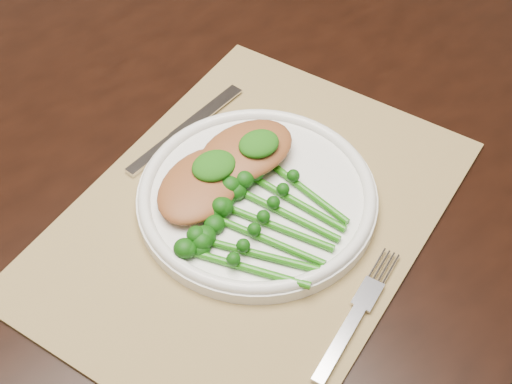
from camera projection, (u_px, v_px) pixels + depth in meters
dining_table at (177, 318)px, 1.13m from camera, size 1.67×1.03×0.75m
placemat at (251, 216)px, 0.78m from camera, size 0.58×0.51×0.00m
dinner_plate at (257, 196)px, 0.78m from camera, size 0.26×0.26×0.02m
knife at (175, 137)px, 0.85m from camera, size 0.19×0.07×0.01m
fork at (362, 305)px, 0.70m from camera, size 0.16×0.09×0.01m
chicken_fillet_left at (200, 185)px, 0.77m from camera, size 0.14×0.13×0.02m
chicken_fillet_right at (246, 150)px, 0.80m from camera, size 0.12×0.09×0.02m
pesto_dollop_left at (214, 166)px, 0.77m from camera, size 0.05×0.04×0.02m
pesto_dollop_right at (259, 144)px, 0.78m from camera, size 0.05×0.04×0.02m
broccolini_bundle at (279, 228)px, 0.74m from camera, size 0.20×0.20×0.04m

